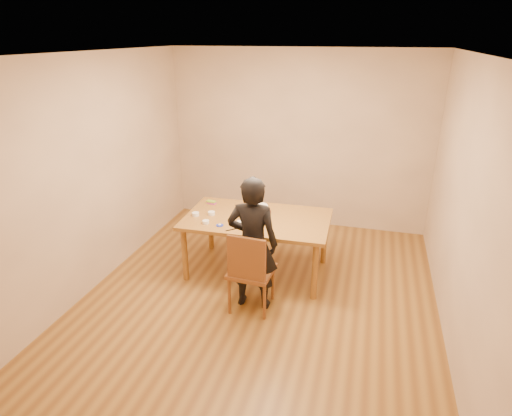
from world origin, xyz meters
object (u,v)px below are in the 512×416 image
(dining_table, at_px, (257,219))
(cake, at_px, (259,209))
(person, at_px, (253,244))
(dining_chair, at_px, (252,271))
(cake_plate, at_px, (259,212))

(dining_table, xyz_separation_m, cake, (-0.02, 0.15, 0.08))
(cake, bearing_deg, person, -79.17)
(dining_table, relative_size, dining_chair, 3.89)
(dining_table, bearing_deg, dining_chair, -80.53)
(dining_chair, bearing_deg, person, 93.69)
(dining_table, bearing_deg, person, -79.87)
(dining_chair, xyz_separation_m, cake, (-0.17, 0.92, 0.36))
(dining_table, bearing_deg, cake, 95.39)
(dining_table, distance_m, cake_plate, 0.15)
(cake_plate, bearing_deg, cake, 0.00)
(dining_table, relative_size, cake_plate, 5.77)
(dining_table, distance_m, cake, 0.17)
(cake, bearing_deg, dining_table, -83.13)
(cake_plate, height_order, cake, cake)
(dining_table, distance_m, person, 0.75)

